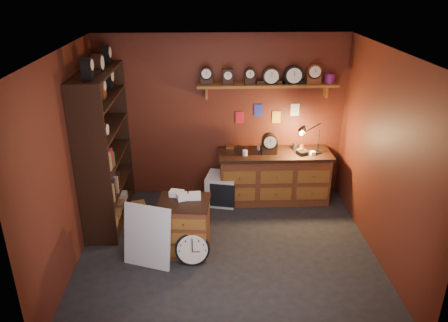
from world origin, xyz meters
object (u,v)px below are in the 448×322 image
at_px(low_cabinet, 185,224).
at_px(big_round_clock, 192,249).
at_px(shelving_unit, 102,143).
at_px(workbench, 274,174).

xyz_separation_m(low_cabinet, big_round_clock, (0.11, -0.29, -0.19)).
height_order(shelving_unit, big_round_clock, shelving_unit).
distance_m(shelving_unit, low_cabinet, 1.76).
bearing_deg(workbench, big_round_clock, -127.06).
relative_size(shelving_unit, big_round_clock, 5.67).
height_order(shelving_unit, low_cabinet, shelving_unit).
xyz_separation_m(shelving_unit, big_round_clock, (1.32, -1.24, -1.03)).
height_order(workbench, big_round_clock, workbench).
height_order(workbench, low_cabinet, workbench).
bearing_deg(shelving_unit, workbench, 10.64).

